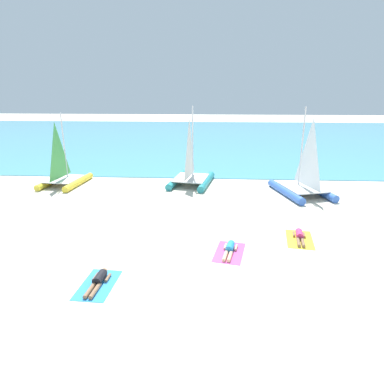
% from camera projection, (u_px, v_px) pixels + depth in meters
% --- Properties ---
extents(ground_plane, '(120.00, 120.00, 0.00)m').
position_uv_depth(ground_plane, '(196.00, 190.00, 21.59)').
color(ground_plane, beige).
extents(ocean_water, '(120.00, 40.00, 0.05)m').
position_uv_depth(ocean_water, '(204.00, 138.00, 43.24)').
color(ocean_water, '#4C9EB7').
rests_on(ocean_water, ground).
extents(sailboat_teal, '(3.15, 4.31, 5.14)m').
position_uv_depth(sailboat_teal, '(191.00, 173.00, 22.58)').
color(sailboat_teal, teal).
rests_on(sailboat_teal, ground).
extents(sailboat_blue, '(3.55, 4.55, 5.23)m').
position_uv_depth(sailboat_blue, '(303.00, 182.00, 20.43)').
color(sailboat_blue, blue).
rests_on(sailboat_blue, ground).
extents(sailboat_yellow, '(2.67, 3.83, 4.71)m').
position_uv_depth(sailboat_yellow, '(64.00, 175.00, 22.49)').
color(sailboat_yellow, yellow).
rests_on(sailboat_yellow, ground).
extents(towel_left, '(1.21, 1.96, 0.01)m').
position_uv_depth(towel_left, '(98.00, 285.00, 11.28)').
color(towel_left, '#338CD8').
rests_on(towel_left, ground).
extents(sunbather_left, '(0.57, 1.57, 0.30)m').
position_uv_depth(sunbather_left, '(98.00, 280.00, 11.30)').
color(sunbather_left, black).
rests_on(sunbather_left, towel_left).
extents(towel_middle, '(1.45, 2.08, 0.01)m').
position_uv_depth(towel_middle, '(229.00, 252.00, 13.47)').
color(towel_middle, '#D84C99').
rests_on(towel_middle, ground).
extents(sunbather_middle, '(0.70, 1.56, 0.30)m').
position_uv_depth(sunbather_middle, '(230.00, 249.00, 13.50)').
color(sunbather_middle, '#268CCC').
rests_on(sunbather_middle, towel_middle).
extents(towel_right, '(1.37, 2.04, 0.01)m').
position_uv_depth(towel_right, '(300.00, 239.00, 14.62)').
color(towel_right, yellow).
rests_on(towel_right, ground).
extents(sunbather_right, '(0.64, 1.57, 0.30)m').
position_uv_depth(sunbather_right, '(300.00, 236.00, 14.64)').
color(sunbather_right, '#D83372').
rests_on(sunbather_right, towel_right).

